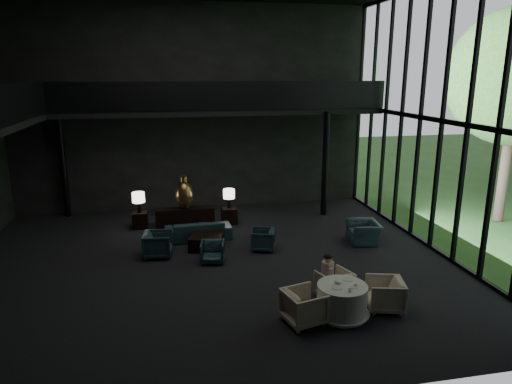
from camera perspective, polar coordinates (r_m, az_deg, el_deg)
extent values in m
cube|color=black|center=(13.46, -5.54, -8.95)|extent=(14.00, 12.00, 0.02)
cube|color=black|center=(18.38, -7.77, 10.22)|extent=(14.00, 0.04, 8.00)
cube|color=black|center=(6.54, -1.07, 2.58)|extent=(14.00, 0.04, 8.00)
cube|color=black|center=(17.48, -4.24, 10.09)|extent=(12.00, 2.00, 0.25)
cube|color=black|center=(12.92, -29.06, 9.42)|extent=(0.06, 12.00, 1.00)
cube|color=black|center=(16.45, -3.84, 11.91)|extent=(12.00, 0.06, 1.00)
cylinder|color=black|center=(18.71, -22.97, 3.08)|extent=(0.24, 0.24, 4.00)
cylinder|color=black|center=(17.66, 8.65, 3.46)|extent=(0.24, 0.24, 4.00)
cylinder|color=#382D23|center=(18.96, 28.82, 3.96)|extent=(0.36, 0.36, 4.90)
cube|color=black|center=(16.70, -8.84, -3.10)|extent=(2.10, 0.48, 0.67)
ellipsoid|color=olive|center=(16.44, -8.95, -0.39)|extent=(0.63, 0.63, 0.98)
cylinder|color=olive|center=(16.30, -9.03, 1.61)|extent=(0.22, 0.22, 0.20)
cube|color=black|center=(16.84, -14.30, -3.41)|extent=(0.52, 0.52, 0.57)
cylinder|color=black|center=(16.67, -14.41, -1.88)|extent=(0.13, 0.13, 0.39)
cylinder|color=white|center=(16.57, -14.49, -0.66)|extent=(0.44, 0.44, 0.35)
cube|color=black|center=(16.81, -3.37, -2.95)|extent=(0.55, 0.55, 0.60)
cylinder|color=black|center=(16.65, -3.39, -1.38)|extent=(0.13, 0.13, 0.37)
cylinder|color=white|center=(16.55, -3.40, -0.22)|extent=(0.42, 0.42, 0.33)
imported|color=black|center=(15.30, -7.24, -4.29)|extent=(2.28, 0.76, 0.88)
imported|color=#1D323B|center=(14.09, -12.18, -6.17)|extent=(0.90, 0.95, 0.89)
imported|color=black|center=(14.31, 0.88, -5.93)|extent=(0.80, 0.83, 0.69)
imported|color=#13262F|center=(13.47, -5.47, -7.53)|extent=(0.67, 0.64, 0.61)
imported|color=black|center=(15.29, 13.33, -4.53)|extent=(0.79, 1.11, 0.91)
cube|color=black|center=(14.56, -6.15, -6.16)|extent=(1.23, 1.23, 0.45)
cylinder|color=white|center=(10.80, 10.66, -13.17)|extent=(1.14, 1.14, 0.75)
cone|color=white|center=(10.95, 10.58, -14.68)|extent=(1.29, 1.29, 0.10)
imported|color=tan|center=(11.55, 9.77, -11.19)|extent=(0.92, 0.89, 0.76)
imported|color=#C0AA95|center=(11.26, 15.83, -11.93)|extent=(0.98, 1.02, 0.88)
imported|color=tan|center=(10.37, 6.03, -13.68)|extent=(1.04, 1.08, 0.93)
cylinder|color=#C29DB0|center=(11.54, 8.95, -9.60)|extent=(0.30, 0.30, 0.43)
sphere|color=#D8A884|center=(11.41, 9.01, -8.13)|extent=(0.22, 0.22, 0.22)
ellipsoid|color=black|center=(11.40, 9.02, -7.99)|extent=(0.23, 0.23, 0.15)
cylinder|color=white|center=(10.49, 10.14, -11.68)|extent=(0.30, 0.30, 0.02)
cylinder|color=white|center=(10.91, 11.38, -10.66)|extent=(0.26, 0.26, 0.02)
cylinder|color=white|center=(10.56, 12.20, -11.61)|extent=(0.19, 0.19, 0.01)
cylinder|color=white|center=(10.63, 12.36, -11.21)|extent=(0.10, 0.10, 0.06)
ellipsoid|color=white|center=(10.68, 10.20, -10.98)|extent=(0.16, 0.16, 0.08)
cylinder|color=#99999E|center=(10.36, 11.64, -11.92)|extent=(0.07, 0.07, 0.08)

